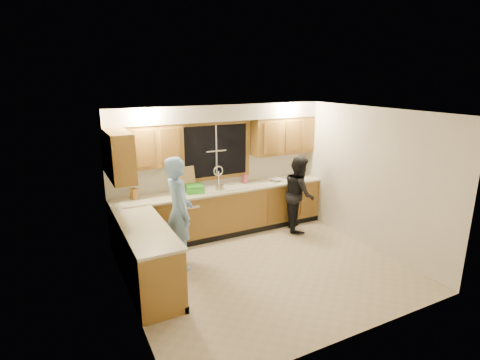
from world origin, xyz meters
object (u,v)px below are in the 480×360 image
at_px(woman, 299,193).
at_px(knife_block, 134,194).
at_px(sink, 223,191).
at_px(man, 179,213).
at_px(bowl, 276,180).
at_px(stove, 156,275).
at_px(dish_crate, 195,189).
at_px(dishwasher, 182,221).
at_px(soap_bottle, 245,177).

relative_size(woman, knife_block, 7.71).
bearing_deg(sink, knife_block, 176.73).
bearing_deg(sink, man, -142.01).
xyz_separation_m(woman, bowl, (-0.24, 0.48, 0.20)).
height_order(man, woman, man).
distance_m(stove, dish_crate, 2.26).
distance_m(sink, man, 1.49).
relative_size(woman, bowl, 6.56).
distance_m(man, woman, 2.64).
bearing_deg(sink, dishwasher, -179.01).
relative_size(sink, knife_block, 4.41).
bearing_deg(stove, dishwasher, 62.31).
relative_size(woman, soap_bottle, 7.31).
bearing_deg(knife_block, stove, -119.78).
height_order(sink, stove, sink).
relative_size(dishwasher, stove, 0.91).
relative_size(dish_crate, soap_bottle, 1.50).
height_order(dishwasher, knife_block, knife_block).
bearing_deg(knife_block, sink, -28.68).
distance_m(dishwasher, stove, 2.04).
xyz_separation_m(dishwasher, stove, (-0.95, -1.81, 0.04)).
bearing_deg(sink, stove, -134.61).
distance_m(dishwasher, knife_block, 1.01).
bearing_deg(knife_block, man, -89.84).
height_order(dish_crate, bowl, dish_crate).
height_order(dish_crate, soap_bottle, soap_bottle).
bearing_deg(dish_crate, man, -123.41).
height_order(stove, soap_bottle, soap_bottle).
relative_size(stove, soap_bottle, 4.38).
relative_size(soap_bottle, bowl, 0.90).
distance_m(dish_crate, bowl, 1.77).
xyz_separation_m(knife_block, dish_crate, (1.08, -0.10, -0.03)).
xyz_separation_m(knife_block, soap_bottle, (2.24, 0.09, 0.01)).
bearing_deg(sink, dish_crate, -179.02).
bearing_deg(soap_bottle, dish_crate, -170.43).
xyz_separation_m(dish_crate, soap_bottle, (1.16, 0.20, 0.03)).
bearing_deg(stove, woman, 22.14).
bearing_deg(woman, knife_block, 104.80).
xyz_separation_m(stove, bowl, (2.99, 1.79, 0.50)).
relative_size(dishwasher, dish_crate, 2.67).
bearing_deg(stove, soap_bottle, 40.12).
relative_size(sink, soap_bottle, 4.19).
relative_size(dishwasher, soap_bottle, 3.99).
height_order(stove, man, man).
relative_size(dishwasher, man, 0.45).
xyz_separation_m(woman, dish_crate, (-2.01, 0.50, 0.24)).
distance_m(man, soap_bottle, 2.08).
bearing_deg(dishwasher, woman, -12.22).
bearing_deg(stove, bowl, 30.92).
relative_size(stove, bowl, 3.93).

